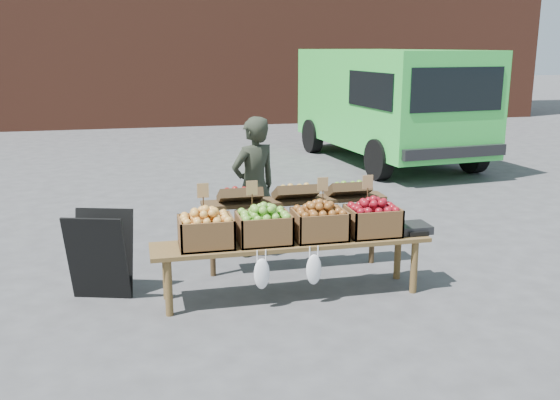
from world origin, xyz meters
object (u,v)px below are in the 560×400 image
object	(u,v)px
vendor	(254,187)
weighing_scale	(412,228)
chalkboard_sign	(100,255)
crate_green_apples	(373,221)
display_bench	(292,268)
crate_golden_apples	(206,232)
back_table	(295,224)
crate_red_apples	(319,225)
crate_russet_pears	(264,228)
delivery_van	(387,107)

from	to	relation	value
vendor	weighing_scale	size ratio (longest dim) A/B	4.78
chalkboard_sign	crate_green_apples	bearing A→B (deg)	9.13
display_bench	crate_golden_apples	distance (m)	0.93
crate_golden_apples	crate_green_apples	bearing A→B (deg)	0.00
vendor	back_table	distance (m)	0.75
display_bench	crate_green_apples	size ratio (longest dim) A/B	5.40
crate_red_apples	crate_green_apples	xyz separation A→B (m)	(0.55, 0.00, 0.00)
display_bench	crate_red_apples	world-z (taller)	crate_red_apples
vendor	chalkboard_sign	size ratio (longest dim) A/B	1.87
display_bench	chalkboard_sign	bearing A→B (deg)	168.19
vendor	back_table	size ratio (longest dim) A/B	0.77
chalkboard_sign	crate_green_apples	world-z (taller)	chalkboard_sign
crate_golden_apples	weighing_scale	xyz separation A→B (m)	(2.08, 0.00, -0.10)
chalkboard_sign	crate_red_apples	world-z (taller)	chalkboard_sign
crate_russet_pears	chalkboard_sign	bearing A→B (deg)	166.14
crate_golden_apples	chalkboard_sign	bearing A→B (deg)	158.96
back_table	crate_russet_pears	distance (m)	0.89
back_table	display_bench	world-z (taller)	back_table
chalkboard_sign	display_bench	world-z (taller)	chalkboard_sign
crate_red_apples	crate_green_apples	bearing A→B (deg)	0.00
delivery_van	vendor	bearing A→B (deg)	-131.88
crate_russet_pears	weighing_scale	bearing A→B (deg)	0.00
vendor	crate_russet_pears	bearing A→B (deg)	58.39
delivery_van	weighing_scale	bearing A→B (deg)	-116.47
vendor	crate_golden_apples	distance (m)	1.51
vendor	weighing_scale	world-z (taller)	vendor
back_table	crate_russet_pears	size ratio (longest dim) A/B	4.20
crate_russet_pears	back_table	bearing A→B (deg)	55.70
crate_red_apples	weighing_scale	xyz separation A→B (m)	(0.97, 0.00, -0.10)
display_bench	back_table	bearing A→B (deg)	73.29
vendor	display_bench	world-z (taller)	vendor
delivery_van	display_bench	xyz separation A→B (m)	(-3.74, -6.63, -0.87)
chalkboard_sign	back_table	world-z (taller)	back_table
crate_russet_pears	crate_red_apples	distance (m)	0.55
crate_russet_pears	crate_red_apples	world-z (taller)	same
vendor	display_bench	bearing A→B (deg)	70.22
back_table	crate_red_apples	world-z (taller)	back_table
delivery_van	vendor	distance (m)	6.56
back_table	crate_russet_pears	world-z (taller)	back_table
delivery_van	crate_green_apples	world-z (taller)	delivery_van
delivery_van	chalkboard_sign	bearing A→B (deg)	-137.48
crate_golden_apples	crate_russet_pears	xyz separation A→B (m)	(0.55, 0.00, 0.00)
back_table	crate_golden_apples	size ratio (longest dim) A/B	4.20
delivery_van	crate_russet_pears	distance (m)	7.77
crate_red_apples	delivery_van	bearing A→B (deg)	62.45
delivery_van	back_table	distance (m)	6.91
vendor	crate_golden_apples	size ratio (longest dim) A/B	3.25
display_bench	weighing_scale	distance (m)	1.29
vendor	chalkboard_sign	bearing A→B (deg)	4.61
crate_golden_apples	crate_red_apples	size ratio (longest dim) A/B	1.00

